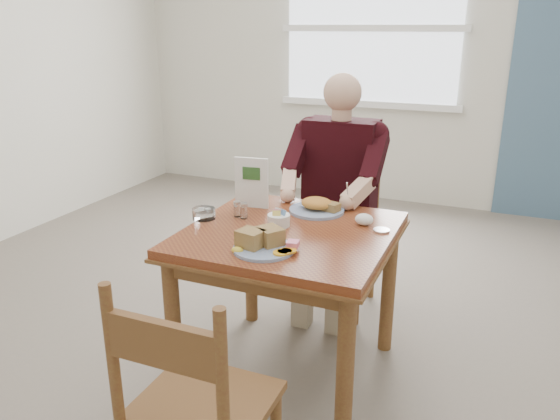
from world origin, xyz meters
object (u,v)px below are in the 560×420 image
at_px(table, 290,252).
at_px(chair_near, 194,412).
at_px(near_plate, 263,242).
at_px(chair_far, 339,228).
at_px(diner, 337,178).
at_px(far_plate, 318,207).

height_order(table, chair_near, chair_near).
xyz_separation_m(table, near_plate, (-0.01, -0.25, 0.14)).
bearing_deg(near_plate, chair_far, 89.25).
xyz_separation_m(chair_far, diner, (0.00, -0.09, 0.33)).
xyz_separation_m(chair_near, diner, (-0.06, 1.65, 0.33)).
xyz_separation_m(chair_far, near_plate, (-0.01, -1.05, 0.30)).
bearing_deg(far_plate, table, -97.21).
relative_size(chair_near, far_plate, 2.82).
bearing_deg(near_plate, chair_near, -83.89).
bearing_deg(near_plate, far_plate, 84.73).
distance_m(chair_near, far_plate, 1.26).
height_order(table, far_plate, far_plate).
xyz_separation_m(table, chair_near, (0.06, -0.94, -0.16)).
relative_size(diner, near_plate, 4.27).
bearing_deg(chair_far, table, -90.00).
distance_m(chair_near, near_plate, 0.75).
xyz_separation_m(diner, far_plate, (0.04, -0.42, -0.03)).
height_order(chair_far, far_plate, chair_far).
bearing_deg(table, near_plate, -93.09).
distance_m(table, chair_far, 0.81).
height_order(diner, far_plate, diner).
bearing_deg(diner, table, -90.00).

